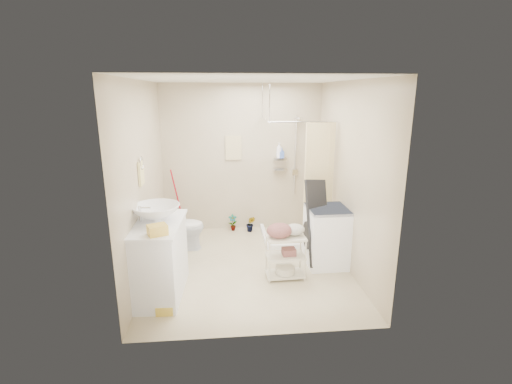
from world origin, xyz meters
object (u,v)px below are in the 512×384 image
at_px(vanity, 158,259).
at_px(toilet, 181,226).
at_px(washing_machine, 327,236).
at_px(laundry_rack, 286,253).

height_order(vanity, toilet, vanity).
distance_m(toilet, washing_machine, 2.31).
bearing_deg(toilet, laundry_rack, -123.52).
bearing_deg(vanity, washing_machine, 18.59).
xyz_separation_m(washing_machine, laundry_rack, (-0.67, -0.36, -0.07)).
height_order(vanity, washing_machine, vanity).
bearing_deg(laundry_rack, washing_machine, 25.68).
xyz_separation_m(toilet, laundry_rack, (1.51, -1.11, -0.02)).
distance_m(washing_machine, laundry_rack, 0.77).
xyz_separation_m(vanity, toilet, (0.12, 1.39, -0.09)).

